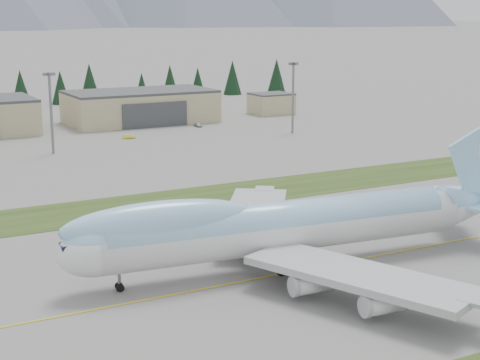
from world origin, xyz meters
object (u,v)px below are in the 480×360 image
boeing_747_freighter (283,226)px  service_vehicle_b (129,139)px  service_vehicle_c (198,127)px  hangar_right (140,106)px

boeing_747_freighter → service_vehicle_b: size_ratio=18.65×
service_vehicle_c → boeing_747_freighter: bearing=-105.5°
service_vehicle_b → service_vehicle_c: (27.89, 11.56, 0.00)m
service_vehicle_b → service_vehicle_c: service_vehicle_b is taller
boeing_747_freighter → service_vehicle_c: boeing_747_freighter is taller
hangar_right → service_vehicle_b: size_ratio=12.36×
hangar_right → service_vehicle_c: hangar_right is taller
boeing_747_freighter → service_vehicle_b: boeing_747_freighter is taller
hangar_right → service_vehicle_b: 34.02m
hangar_right → service_vehicle_c: bearing=-55.3°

